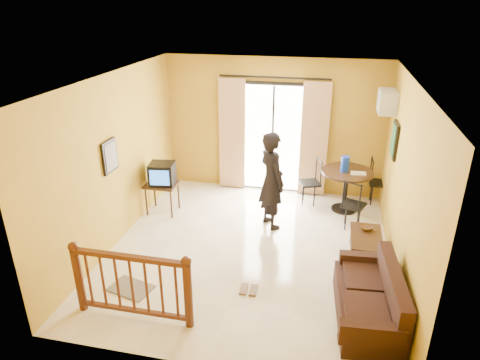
% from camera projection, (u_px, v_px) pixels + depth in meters
% --- Properties ---
extents(ground, '(5.00, 5.00, 0.00)m').
position_uv_depth(ground, '(249.00, 250.00, 7.10)').
color(ground, beige).
rests_on(ground, ground).
extents(room_shell, '(5.00, 5.00, 5.00)m').
position_uv_depth(room_shell, '(250.00, 153.00, 6.42)').
color(room_shell, white).
rests_on(room_shell, ground).
extents(balcony_door, '(2.25, 0.14, 2.46)m').
position_uv_depth(balcony_door, '(273.00, 138.00, 8.81)').
color(balcony_door, black).
rests_on(balcony_door, ground).
extents(tv_table, '(0.60, 0.50, 0.60)m').
position_uv_depth(tv_table, '(162.00, 187.00, 8.15)').
color(tv_table, black).
rests_on(tv_table, ground).
extents(television, '(0.50, 0.47, 0.41)m').
position_uv_depth(television, '(162.00, 174.00, 8.02)').
color(television, black).
rests_on(television, tv_table).
extents(picture_left, '(0.05, 0.42, 0.52)m').
position_uv_depth(picture_left, '(110.00, 156.00, 6.74)').
color(picture_left, black).
rests_on(picture_left, room_shell).
extents(dining_table, '(0.99, 0.99, 0.82)m').
position_uv_depth(dining_table, '(347.00, 179.00, 8.17)').
color(dining_table, black).
rests_on(dining_table, ground).
extents(water_jug, '(0.16, 0.16, 0.30)m').
position_uv_depth(water_jug, '(345.00, 164.00, 8.04)').
color(water_jug, '#1335B7').
rests_on(water_jug, dining_table).
extents(serving_tray, '(0.29, 0.19, 0.02)m').
position_uv_depth(serving_tray, '(358.00, 173.00, 7.97)').
color(serving_tray, beige).
rests_on(serving_tray, dining_table).
extents(dining_chairs, '(1.81, 1.58, 0.95)m').
position_uv_depth(dining_chairs, '(345.00, 211.00, 8.38)').
color(dining_chairs, black).
rests_on(dining_chairs, ground).
extents(air_conditioner, '(0.31, 0.60, 0.40)m').
position_uv_depth(air_conditioner, '(387.00, 102.00, 7.58)').
color(air_conditioner, silver).
rests_on(air_conditioner, room_shell).
extents(botanical_print, '(0.05, 0.50, 0.60)m').
position_uv_depth(botanical_print, '(394.00, 140.00, 7.18)').
color(botanical_print, black).
rests_on(botanical_print, room_shell).
extents(coffee_table, '(0.48, 0.87, 0.39)m').
position_uv_depth(coffee_table, '(366.00, 243.00, 6.80)').
color(coffee_table, black).
rests_on(coffee_table, ground).
extents(bowl, '(0.26, 0.26, 0.06)m').
position_uv_depth(bowl, '(366.00, 228.00, 6.93)').
color(bowl, brown).
rests_on(bowl, coffee_table).
extents(sofa, '(0.85, 1.65, 0.76)m').
position_uv_depth(sofa, '(372.00, 301.00, 5.47)').
color(sofa, black).
rests_on(sofa, ground).
extents(standing_person, '(0.73, 0.77, 1.78)m').
position_uv_depth(standing_person, '(272.00, 180.00, 7.52)').
color(standing_person, black).
rests_on(standing_person, ground).
extents(stair_balustrade, '(1.63, 0.13, 1.04)m').
position_uv_depth(stair_balustrade, '(131.00, 281.00, 5.40)').
color(stair_balustrade, '#471E0F').
rests_on(stair_balustrade, ground).
extents(doormat, '(0.68, 0.53, 0.02)m').
position_uv_depth(doormat, '(131.00, 288.00, 6.15)').
color(doormat, '#60594D').
rests_on(doormat, ground).
extents(sandals, '(0.25, 0.25, 0.03)m').
position_uv_depth(sandals, '(249.00, 290.00, 6.11)').
color(sandals, brown).
rests_on(sandals, ground).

